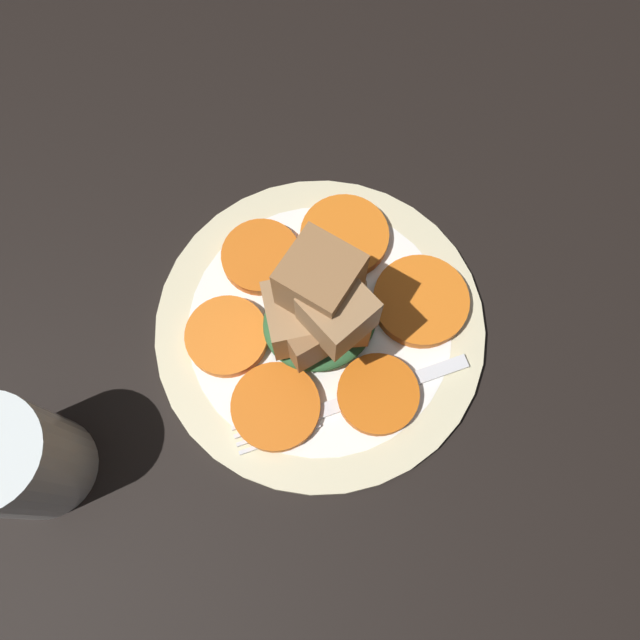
# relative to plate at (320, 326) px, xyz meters

# --- Properties ---
(table_slab) EXTENTS (1.20, 1.20, 0.02)m
(table_slab) POSITION_rel_plate_xyz_m (0.00, 0.00, -0.02)
(table_slab) COLOR black
(table_slab) RESTS_ON ground
(plate) EXTENTS (0.27, 0.27, 0.01)m
(plate) POSITION_rel_plate_xyz_m (0.00, 0.00, 0.00)
(plate) COLOR beige
(plate) RESTS_ON table_slab
(carrot_slice_0) EXTENTS (0.07, 0.07, 0.01)m
(carrot_slice_0) POSITION_rel_plate_xyz_m (-0.01, 0.08, 0.01)
(carrot_slice_0) COLOR orange
(carrot_slice_0) RESTS_ON plate
(carrot_slice_1) EXTENTS (0.07, 0.07, 0.01)m
(carrot_slice_1) POSITION_rel_plate_xyz_m (-0.07, 0.03, 0.01)
(carrot_slice_1) COLOR orange
(carrot_slice_1) RESTS_ON plate
(carrot_slice_2) EXTENTS (0.07, 0.07, 0.01)m
(carrot_slice_2) POSITION_rel_plate_xyz_m (-0.07, -0.04, 0.01)
(carrot_slice_2) COLOR #D66114
(carrot_slice_2) RESTS_ON plate
(carrot_slice_3) EXTENTS (0.06, 0.06, 0.01)m
(carrot_slice_3) POSITION_rel_plate_xyz_m (0.01, -0.08, 0.01)
(carrot_slice_3) COLOR #D35E11
(carrot_slice_3) RESTS_ON plate
(carrot_slice_4) EXTENTS (0.08, 0.08, 0.01)m
(carrot_slice_4) POSITION_rel_plate_xyz_m (0.08, -0.03, 0.01)
(carrot_slice_4) COLOR orange
(carrot_slice_4) RESTS_ON plate
(carrot_slice_5) EXTENTS (0.08, 0.08, 0.01)m
(carrot_slice_5) POSITION_rel_plate_xyz_m (0.06, 0.06, 0.01)
(carrot_slice_5) COLOR orange
(carrot_slice_5) RESTS_ON plate
(center_pile) EXTENTS (0.10, 0.09, 0.12)m
(center_pile) POSITION_rel_plate_xyz_m (-0.00, -0.01, 0.05)
(center_pile) COLOR #2D6033
(center_pile) RESTS_ON plate
(fork) EXTENTS (0.19, 0.05, 0.00)m
(fork) POSITION_rel_plate_xyz_m (-0.02, -0.07, 0.01)
(fork) COLOR silver
(fork) RESTS_ON plate
(water_glass) EXTENTS (0.08, 0.08, 0.10)m
(water_glass) POSITION_rel_plate_xyz_m (-0.24, 0.01, 0.05)
(water_glass) COLOR silver
(water_glass) RESTS_ON table_slab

